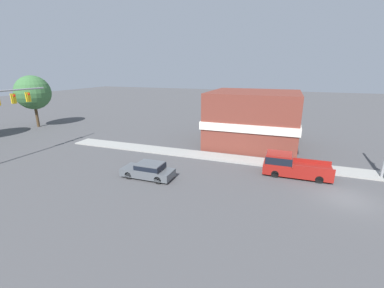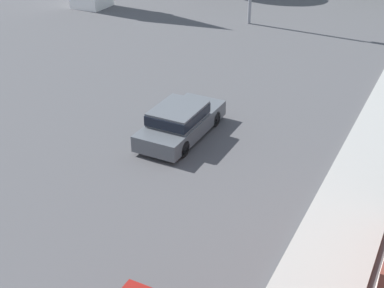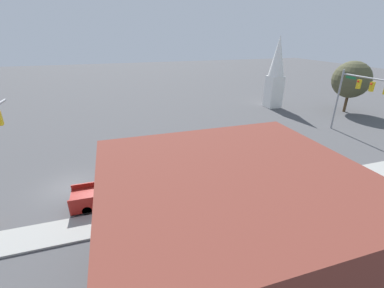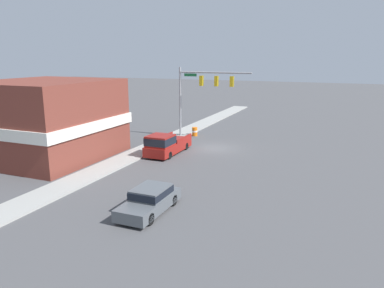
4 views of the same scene
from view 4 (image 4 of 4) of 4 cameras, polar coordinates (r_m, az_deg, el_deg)
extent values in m
plane|color=#4C4C4F|center=(36.24, 3.40, -0.62)|extent=(200.00, 200.00, 0.00)
cube|color=#9E9E99|center=(38.43, -4.63, 0.27)|extent=(2.40, 60.00, 0.14)
cylinder|color=gray|center=(40.87, -1.80, 6.34)|extent=(0.22, 0.22, 7.53)
cylinder|color=gray|center=(39.15, 3.47, 10.82)|extent=(7.82, 0.18, 0.18)
cube|color=gold|center=(39.70, 1.44, 9.62)|extent=(0.36, 0.36, 1.05)
sphere|color=red|center=(39.87, 1.55, 10.09)|extent=(0.22, 0.22, 0.22)
cube|color=gold|center=(39.13, 3.73, 9.54)|extent=(0.36, 0.36, 1.05)
sphere|color=red|center=(39.30, 3.84, 10.02)|extent=(0.22, 0.22, 0.22)
cube|color=gold|center=(38.62, 6.09, 9.45)|extent=(0.36, 0.36, 1.05)
sphere|color=red|center=(38.79, 6.18, 9.93)|extent=(0.22, 0.22, 0.22)
cube|color=#196B38|center=(40.14, -0.25, 10.48)|extent=(1.40, 0.04, 0.30)
cylinder|color=black|center=(20.16, -6.46, -11.29)|extent=(0.22, 0.66, 0.66)
cylinder|color=black|center=(20.97, -10.53, -10.44)|extent=(0.22, 0.66, 0.66)
cylinder|color=black|center=(22.51, -2.86, -8.53)|extent=(0.22, 0.66, 0.66)
cylinder|color=black|center=(23.24, -6.62, -7.89)|extent=(0.22, 0.66, 0.66)
cube|color=#51565B|center=(21.62, -6.56, -9.04)|extent=(1.89, 4.65, 0.65)
cube|color=#51565B|center=(21.63, -6.24, -7.28)|extent=(1.74, 2.23, 0.57)
cube|color=black|center=(21.63, -6.24, -7.28)|extent=(1.76, 2.32, 0.40)
cylinder|color=black|center=(32.35, -3.47, -1.72)|extent=(0.22, 0.66, 0.66)
cylinder|color=black|center=(33.22, -6.44, -1.38)|extent=(0.22, 0.66, 0.66)
cylinder|color=black|center=(35.50, -0.93, -0.34)|extent=(0.22, 0.66, 0.66)
cylinder|color=black|center=(36.29, -3.70, -0.07)|extent=(0.22, 0.66, 0.66)
cube|color=maroon|center=(34.25, -3.60, -0.40)|extent=(2.14, 5.78, 0.85)
cube|color=maroon|center=(32.67, -4.86, 0.52)|extent=(2.03, 2.20, 0.94)
cube|color=black|center=(32.67, -4.86, 0.52)|extent=(2.05, 2.28, 0.66)
cube|color=maroon|center=(34.80, -1.22, 0.86)|extent=(0.12, 3.28, 0.35)
cube|color=maroon|center=(35.65, -4.18, 1.12)|extent=(0.12, 3.28, 0.35)
cylinder|color=orange|center=(41.62, 0.42, 1.90)|extent=(0.59, 0.59, 0.97)
cylinder|color=white|center=(41.61, 0.42, 1.97)|extent=(0.61, 0.61, 0.17)
cube|color=brown|center=(34.74, -21.12, 3.52)|extent=(9.78, 10.61, 6.68)
cube|color=silver|center=(34.79, -21.08, 3.06)|extent=(10.08, 10.91, 0.90)
camera|label=1|loc=(29.58, 40.52, 11.41)|focal=24.00mm
camera|label=2|loc=(39.48, -6.56, 15.78)|focal=50.00mm
camera|label=3|loc=(43.26, -26.14, 15.98)|focal=24.00mm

